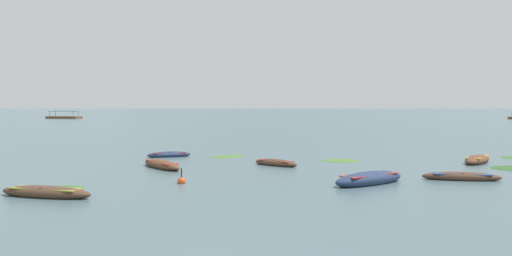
% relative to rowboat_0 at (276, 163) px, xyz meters
% --- Properties ---
extents(ground_plane, '(6000.00, 6000.00, 0.00)m').
position_rel_rowboat_0_xyz_m(ground_plane, '(-0.38, 1478.86, -0.16)').
color(ground_plane, '#476066').
extents(mountain_1, '(824.30, 824.30, 188.81)m').
position_rel_rowboat_0_xyz_m(mountain_1, '(-717.38, 2208.22, 94.25)').
color(mountain_1, slate).
rests_on(mountain_1, ground).
extents(mountain_2, '(2211.48, 2211.48, 590.13)m').
position_rel_rowboat_0_xyz_m(mountain_2, '(205.28, 2309.77, 294.90)').
color(mountain_2, slate).
rests_on(mountain_2, ground).
extents(rowboat_0, '(3.17, 2.71, 0.50)m').
position_rel_rowboat_0_xyz_m(rowboat_0, '(0.00, 0.00, 0.00)').
color(rowboat_0, '#4C3323').
rests_on(rowboat_0, ground).
extents(rowboat_1, '(3.89, 1.36, 0.51)m').
position_rel_rowboat_0_xyz_m(rowboat_1, '(9.54, -5.30, 0.00)').
color(rowboat_1, '#4C3323').
rests_on(rowboat_1, ground).
extents(rowboat_2, '(4.31, 1.81, 0.56)m').
position_rel_rowboat_0_xyz_m(rowboat_2, '(-8.89, -11.45, 0.02)').
color(rowboat_2, '#4C3323').
rests_on(rowboat_2, ground).
extents(rowboat_3, '(4.17, 3.89, 0.74)m').
position_rel_rowboat_0_xyz_m(rowboat_3, '(4.76, -6.95, 0.07)').
color(rowboat_3, navy).
rests_on(rowboat_3, ground).
extents(rowboat_5, '(3.16, 4.11, 0.64)m').
position_rel_rowboat_0_xyz_m(rowboat_5, '(13.09, 2.58, 0.04)').
color(rowboat_5, brown).
rests_on(rowboat_5, ground).
extents(rowboat_6, '(3.36, 2.32, 0.49)m').
position_rel_rowboat_0_xyz_m(rowboat_6, '(-8.04, 4.74, -0.00)').
color(rowboat_6, navy).
rests_on(rowboat_6, ground).
extents(rowboat_7, '(3.66, 4.13, 0.59)m').
position_rel_rowboat_0_xyz_m(rowboat_7, '(-6.79, -1.72, 0.03)').
color(rowboat_7, brown).
rests_on(rowboat_7, ground).
extents(ferry_2, '(11.33, 5.47, 2.54)m').
position_rel_rowboat_0_xyz_m(ferry_2, '(-70.39, 115.98, 0.29)').
color(ferry_2, brown).
rests_on(ferry_2, ground).
extents(mooring_buoy, '(0.41, 0.41, 0.85)m').
position_rel_rowboat_0_xyz_m(mooring_buoy, '(-4.20, -7.54, -0.07)').
color(mooring_buoy, '#DB4C1E').
rests_on(mooring_buoy, ground).
extents(weed_patch_0, '(2.88, 2.19, 0.14)m').
position_rel_rowboat_0_xyz_m(weed_patch_0, '(-9.54, -9.48, -0.16)').
color(weed_patch_0, '#38662D').
rests_on(weed_patch_0, ground).
extents(weed_patch_2, '(2.91, 2.79, 0.14)m').
position_rel_rowboat_0_xyz_m(weed_patch_2, '(4.25, 2.95, -0.16)').
color(weed_patch_2, '#477033').
rests_on(weed_patch_2, ground).
extents(weed_patch_3, '(3.41, 3.72, 0.14)m').
position_rel_rowboat_0_xyz_m(weed_patch_3, '(-3.77, 5.16, -0.16)').
color(weed_patch_3, '#477033').
rests_on(weed_patch_3, ground).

